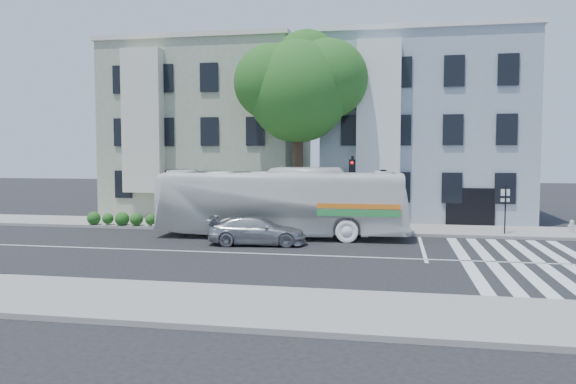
% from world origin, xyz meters
% --- Properties ---
extents(ground, '(120.00, 120.00, 0.00)m').
position_xyz_m(ground, '(0.00, 0.00, 0.00)').
color(ground, black).
rests_on(ground, ground).
extents(sidewalk_far, '(80.00, 4.00, 0.15)m').
position_xyz_m(sidewalk_far, '(0.00, 8.00, 0.07)').
color(sidewalk_far, gray).
rests_on(sidewalk_far, ground).
extents(sidewalk_near, '(80.00, 4.00, 0.15)m').
position_xyz_m(sidewalk_near, '(0.00, -8.00, 0.07)').
color(sidewalk_near, gray).
rests_on(sidewalk_near, ground).
extents(building_left, '(12.00, 10.00, 11.00)m').
position_xyz_m(building_left, '(-7.00, 15.00, 5.50)').
color(building_left, gray).
rests_on(building_left, ground).
extents(building_right, '(12.00, 10.00, 11.00)m').
position_xyz_m(building_right, '(7.00, 15.00, 5.50)').
color(building_right, '#8C96A6').
rests_on(building_right, ground).
extents(street_tree, '(7.30, 5.90, 11.10)m').
position_xyz_m(street_tree, '(0.06, 8.74, 7.83)').
color(street_tree, '#2D2116').
rests_on(street_tree, ground).
extents(bus, '(3.27, 12.36, 3.42)m').
position_xyz_m(bus, '(-0.13, 4.69, 1.71)').
color(bus, white).
rests_on(bus, ground).
extents(sedan, '(2.28, 4.58, 1.28)m').
position_xyz_m(sedan, '(-0.79, 2.20, 0.64)').
color(sedan, '#AFB1B6').
rests_on(sedan, ground).
extents(hedge, '(8.45, 2.91, 0.70)m').
position_xyz_m(hedge, '(-6.91, 6.30, 0.50)').
color(hedge, '#366420').
rests_on(hedge, sidewalk_far).
extents(traffic_signal, '(0.39, 0.52, 3.98)m').
position_xyz_m(traffic_signal, '(3.20, 5.94, 2.57)').
color(traffic_signal, black).
rests_on(traffic_signal, ground).
extents(fire_hydrant, '(0.37, 0.21, 0.65)m').
position_xyz_m(fire_hydrant, '(14.00, 7.76, 0.48)').
color(fire_hydrant, '#B7B8B3').
rests_on(fire_hydrant, sidewalk_far).
extents(far_sign_pole, '(0.43, 0.17, 2.36)m').
position_xyz_m(far_sign_pole, '(10.65, 6.87, 1.66)').
color(far_sign_pole, black).
rests_on(far_sign_pole, sidewalk_far).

